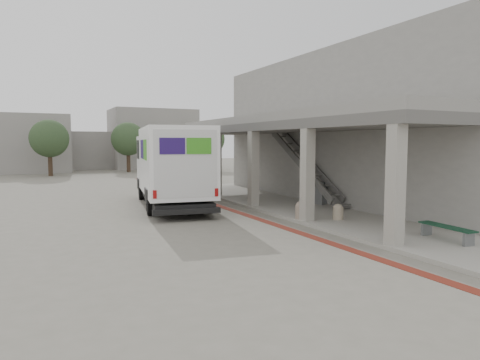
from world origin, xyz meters
TOP-DOWN VIEW (x-y plane):
  - ground at (0.00, 0.00)m, footprint 120.00×120.00m
  - bike_lane_stripe at (1.00, 2.00)m, footprint 0.35×40.00m
  - sidewalk at (4.00, 0.00)m, footprint 4.40×28.00m
  - transit_building at (6.83, 4.50)m, footprint 7.60×17.00m
  - distant_backdrop at (-2.84, 35.89)m, footprint 28.00×10.00m
  - tree_left at (-5.00, 28.00)m, footprint 3.20×3.20m
  - tree_mid at (2.00, 30.00)m, footprint 3.20×3.20m
  - tree_right at (10.00, 29.00)m, footprint 3.20×3.20m
  - fedex_truck at (-0.92, 6.57)m, footprint 3.74×8.42m
  - bench at (3.80, -3.78)m, footprint 0.51×1.75m
  - bollard_near at (3.19, 0.15)m, footprint 0.37×0.37m
  - bollard_far at (2.10, 0.84)m, footprint 0.43×0.43m
  - utility_cabinet at (5.00, 3.62)m, footprint 0.57×0.68m

SIDE VIEW (x-z plane):
  - ground at x=0.00m, z-range 0.00..0.00m
  - bike_lane_stripe at x=1.00m, z-range 0.00..0.01m
  - sidewalk at x=4.00m, z-range 0.00..0.12m
  - bollard_near at x=3.19m, z-range 0.12..0.68m
  - bench at x=3.80m, z-range 0.21..0.61m
  - bollard_far at x=2.10m, z-range 0.12..0.77m
  - utility_cabinet at x=5.00m, z-range 0.12..1.11m
  - fedex_truck at x=-0.92m, z-range 0.11..3.58m
  - distant_backdrop at x=-2.84m, z-range -0.55..5.95m
  - tree_left at x=-5.00m, z-range 0.78..5.58m
  - tree_mid at x=2.00m, z-range 0.78..5.58m
  - tree_right at x=10.00m, z-range 0.78..5.58m
  - transit_building at x=6.83m, z-range -0.10..6.90m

